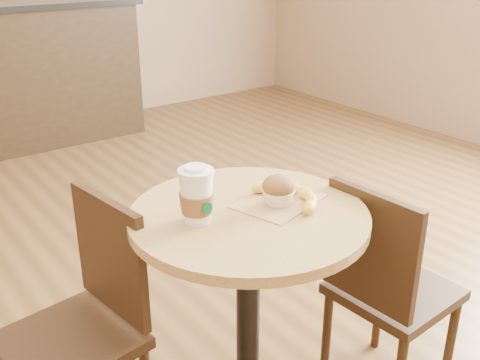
# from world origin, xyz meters

# --- Properties ---
(cafe_table) EXTENTS (0.66, 0.66, 0.75)m
(cafe_table) POSITION_xyz_m (-0.05, -0.01, 0.52)
(cafe_table) COLOR black
(cafe_table) RESTS_ON ground
(chair_left) EXTENTS (0.39, 0.39, 0.78)m
(chair_left) POSITION_xyz_m (-0.46, 0.22, 0.43)
(chair_left) COLOR black
(chair_left) RESTS_ON ground
(chair_right) EXTENTS (0.36, 0.36, 0.78)m
(chair_right) POSITION_xyz_m (0.37, -0.17, 0.43)
(chair_right) COLOR black
(chair_right) RESTS_ON ground
(kraft_bag) EXTENTS (0.28, 0.24, 0.00)m
(kraft_bag) POSITION_xyz_m (0.06, -0.01, 0.75)
(kraft_bag) COLOR tan
(kraft_bag) RESTS_ON cafe_table
(coffee_cup) EXTENTS (0.09, 0.09, 0.16)m
(coffee_cup) POSITION_xyz_m (-0.19, 0.02, 0.82)
(coffee_cup) COLOR white
(coffee_cup) RESTS_ON cafe_table
(muffin) EXTENTS (0.09, 0.09, 0.08)m
(muffin) POSITION_xyz_m (0.04, -0.03, 0.79)
(muffin) COLOR white
(muffin) RESTS_ON kraft_bag
(banana) EXTENTS (0.14, 0.25, 0.03)m
(banana) POSITION_xyz_m (0.09, -0.03, 0.77)
(banana) COLOR yellow
(banana) RESTS_ON kraft_bag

